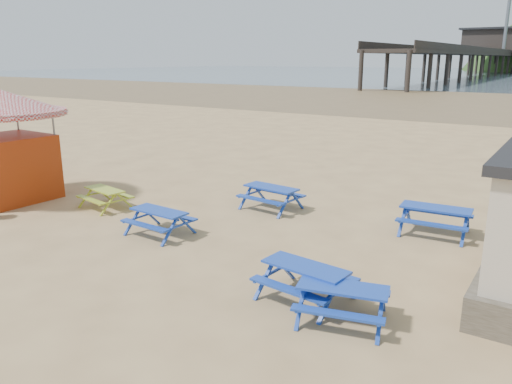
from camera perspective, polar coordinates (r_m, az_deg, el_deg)
The scene contains 10 objects.
ground at distance 14.29m, azimuth -4.03°, elevation -5.06°, with size 400.00×400.00×0.00m, color tan.
wet_sand at distance 66.35m, azimuth 26.32°, elevation 9.27°, with size 400.00×400.00×0.00m, color olive.
picnic_table_blue_a at distance 16.68m, azimuth 1.74°, elevation -0.68°, with size 1.97×1.65×0.77m.
picnic_table_blue_c at distance 15.20m, azimuth 19.76°, elevation -3.09°, with size 2.04×1.70×0.81m.
picnic_table_blue_d at distance 14.56m, azimuth -10.97°, elevation -3.42°, with size 1.78×1.46×0.72m.
picnic_table_blue_e at distance 9.92m, azimuth 9.82°, elevation -12.45°, with size 1.99×1.75×0.71m.
picnic_table_blue_f at distance 10.61m, azimuth 5.63°, elevation -10.26°, with size 1.95×1.64×0.76m.
picnic_table_yellow at distance 17.56m, azimuth -16.85°, elevation -0.70°, with size 1.78×1.53×0.67m.
ice_cream_kiosk at distance 19.52m, azimuth -26.76°, elevation 6.20°, with size 4.46×4.46×3.88m.
pier at distance 190.70m, azimuth 26.01°, elevation 13.74°, with size 24.00×220.00×39.29m.
Camera 1 is at (8.14, -10.67, 4.90)m, focal length 35.00 mm.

